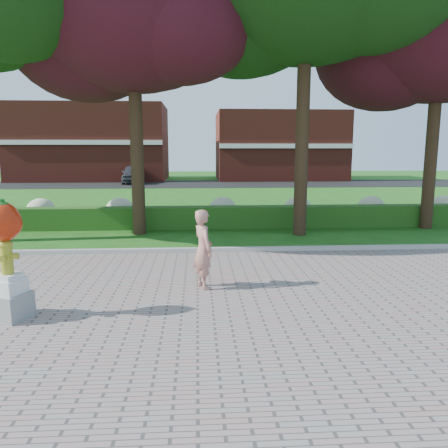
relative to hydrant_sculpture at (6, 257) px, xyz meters
name	(u,v)px	position (x,y,z in m)	size (l,w,h in m)	color
ground	(197,286)	(3.17, 1.74, -1.12)	(100.00, 100.00, 0.00)	#225515
walkway	(198,383)	(3.17, -2.26, -1.10)	(40.00, 14.00, 0.04)	gray
curb	(197,250)	(3.17, 4.74, -1.05)	(40.00, 0.18, 0.15)	#ADADA5
lawn_hedge	(197,217)	(3.17, 8.74, -0.72)	(24.00, 0.70, 0.80)	#133F12
hydrangea_row	(212,210)	(3.75, 9.74, -0.57)	(20.10, 1.10, 0.99)	beige
street	(197,184)	(3.17, 29.74, -1.11)	(50.00, 8.00, 0.02)	black
building_left	(92,143)	(-6.83, 35.74, 2.38)	(14.00, 8.00, 7.00)	maroon
building_right	(278,146)	(11.17, 35.74, 2.08)	(12.00, 8.00, 6.40)	maroon
tree_mid_left	(129,10)	(1.07, 7.82, 6.18)	(8.25, 7.04, 10.69)	black
tree_far_right	(437,31)	(11.58, 8.32, 5.84)	(7.88, 6.72, 10.21)	black
hydrant_sculpture	(6,257)	(0.00, 0.00, 0.00)	(0.72, 0.72, 2.05)	gray
woman	(203,249)	(3.30, 1.49, -0.26)	(0.60, 0.39, 1.65)	tan
parked_car	(133,174)	(-2.33, 30.92, -0.31)	(1.88, 4.68, 1.59)	#42444A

